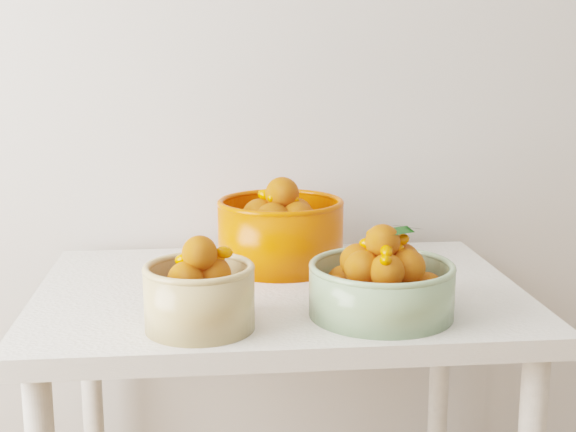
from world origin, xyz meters
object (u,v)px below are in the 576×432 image
(bowl_orange, at_px, (280,231))
(bowl_cream, at_px, (200,294))
(bowl_green, at_px, (381,284))
(table, at_px, (279,331))

(bowl_orange, bearing_deg, bowl_cream, -114.25)
(bowl_cream, xyz_separation_m, bowl_green, (0.33, 0.04, -0.00))
(bowl_green, relative_size, bowl_orange, 0.73)
(table, relative_size, bowl_orange, 2.64)
(table, distance_m, bowl_orange, 0.25)
(table, bearing_deg, bowl_orange, 83.96)
(table, relative_size, bowl_cream, 3.89)
(bowl_green, bearing_deg, table, 131.90)
(bowl_green, height_order, bowl_orange, bowl_orange)
(bowl_cream, bearing_deg, bowl_green, 6.52)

